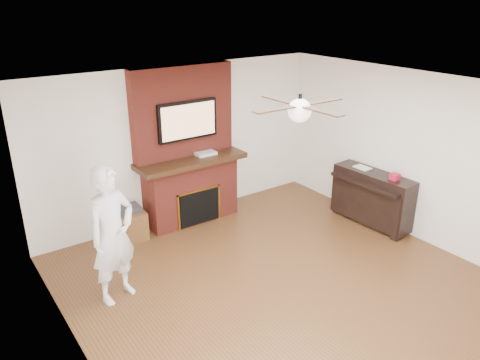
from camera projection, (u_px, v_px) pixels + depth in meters
room_shell at (295, 201)px, 5.45m from camera, size 5.36×5.86×2.86m
fireplace at (188, 162)px, 7.48m from camera, size 1.78×0.64×2.50m
tv at (188, 120)px, 7.19m from camera, size 1.00×0.08×0.60m
ceiling_fan at (300, 110)px, 5.05m from camera, size 1.21×1.21×0.31m
person at (113, 235)px, 5.49m from camera, size 0.73×0.59×1.71m
side_table at (129, 223)px, 7.11m from camera, size 0.49×0.49×0.53m
piano at (372, 197)px, 7.48m from camera, size 0.57×1.37×0.97m
cable_box at (206, 154)px, 7.51m from camera, size 0.33×0.19×0.05m
candle_orange at (187, 222)px, 7.54m from camera, size 0.07×0.07×0.14m
candle_green at (196, 221)px, 7.63m from camera, size 0.07×0.07×0.08m
candle_cream at (207, 217)px, 7.74m from camera, size 0.07×0.07×0.10m
candle_blue at (209, 215)px, 7.84m from camera, size 0.07×0.07×0.09m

